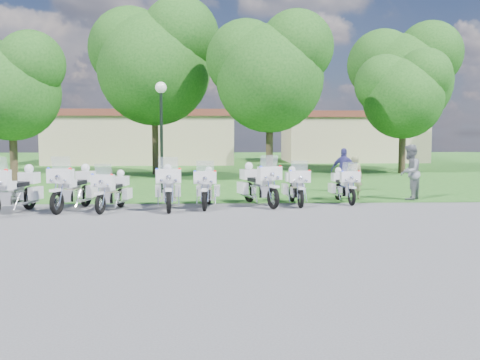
{
  "coord_description": "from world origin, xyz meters",
  "views": [
    {
      "loc": [
        0.08,
        -14.73,
        2.34
      ],
      "look_at": [
        0.64,
        1.2,
        0.95
      ],
      "focal_mm": 40.0,
      "sensor_mm": 36.0,
      "label": 1
    }
  ],
  "objects_px": {
    "lamp_post": "(161,110)",
    "bystander_c": "(344,170)",
    "motorcycle_2": "(112,190)",
    "bystander_b": "(410,172)",
    "motorcycle_0": "(14,189)",
    "motorcycle_7": "(344,185)",
    "motorcycle_4": "(207,187)",
    "motorcycle_1": "(74,187)",
    "motorcycle_6": "(296,186)",
    "bystander_a": "(354,178)",
    "motorcycle_5": "(259,184)",
    "motorcycle_3": "(168,187)"
  },
  "relations": [
    {
      "from": "motorcycle_6",
      "to": "motorcycle_7",
      "type": "relative_size",
      "value": 1.06
    },
    {
      "from": "motorcycle_1",
      "to": "motorcycle_2",
      "type": "height_order",
      "value": "motorcycle_1"
    },
    {
      "from": "motorcycle_0",
      "to": "lamp_post",
      "type": "height_order",
      "value": "lamp_post"
    },
    {
      "from": "motorcycle_3",
      "to": "bystander_a",
      "type": "xyz_separation_m",
      "value": [
        6.39,
        2.19,
        0.09
      ]
    },
    {
      "from": "motorcycle_2",
      "to": "bystander_b",
      "type": "relative_size",
      "value": 1.11
    },
    {
      "from": "motorcycle_2",
      "to": "motorcycle_5",
      "type": "relative_size",
      "value": 0.91
    },
    {
      "from": "motorcycle_2",
      "to": "motorcycle_7",
      "type": "bearing_deg",
      "value": -156.54
    },
    {
      "from": "motorcycle_1",
      "to": "motorcycle_3",
      "type": "height_order",
      "value": "motorcycle_1"
    },
    {
      "from": "bystander_b",
      "to": "motorcycle_4",
      "type": "bearing_deg",
      "value": -41.09
    },
    {
      "from": "motorcycle_7",
      "to": "bystander_a",
      "type": "xyz_separation_m",
      "value": [
        0.57,
        0.81,
        0.19
      ]
    },
    {
      "from": "motorcycle_4",
      "to": "motorcycle_5",
      "type": "height_order",
      "value": "motorcycle_5"
    },
    {
      "from": "bystander_c",
      "to": "bystander_b",
      "type": "bearing_deg",
      "value": 136.71
    },
    {
      "from": "motorcycle_2",
      "to": "motorcycle_3",
      "type": "bearing_deg",
      "value": -160.08
    },
    {
      "from": "motorcycle_1",
      "to": "bystander_c",
      "type": "bearing_deg",
      "value": -141.33
    },
    {
      "from": "motorcycle_5",
      "to": "lamp_post",
      "type": "relative_size",
      "value": 0.54
    },
    {
      "from": "motorcycle_5",
      "to": "bystander_a",
      "type": "bearing_deg",
      "value": -179.29
    },
    {
      "from": "motorcycle_6",
      "to": "bystander_a",
      "type": "bearing_deg",
      "value": -152.39
    },
    {
      "from": "motorcycle_2",
      "to": "lamp_post",
      "type": "distance_m",
      "value": 5.43
    },
    {
      "from": "bystander_c",
      "to": "lamp_post",
      "type": "bearing_deg",
      "value": 14.58
    },
    {
      "from": "motorcycle_2",
      "to": "bystander_b",
      "type": "xyz_separation_m",
      "value": [
        9.96,
        2.17,
        0.36
      ]
    },
    {
      "from": "motorcycle_1",
      "to": "bystander_c",
      "type": "height_order",
      "value": "bystander_c"
    },
    {
      "from": "motorcycle_5",
      "to": "lamp_post",
      "type": "distance_m",
      "value": 5.69
    },
    {
      "from": "motorcycle_1",
      "to": "bystander_c",
      "type": "distance_m",
      "value": 10.52
    },
    {
      "from": "motorcycle_4",
      "to": "motorcycle_6",
      "type": "relative_size",
      "value": 1.02
    },
    {
      "from": "motorcycle_7",
      "to": "motorcycle_5",
      "type": "bearing_deg",
      "value": 7.39
    },
    {
      "from": "motorcycle_3",
      "to": "bystander_c",
      "type": "relative_size",
      "value": 1.4
    },
    {
      "from": "motorcycle_2",
      "to": "motorcycle_5",
      "type": "distance_m",
      "value": 4.66
    },
    {
      "from": "motorcycle_1",
      "to": "motorcycle_5",
      "type": "xyz_separation_m",
      "value": [
        5.74,
        0.86,
        -0.0
      ]
    },
    {
      "from": "motorcycle_2",
      "to": "bystander_c",
      "type": "xyz_separation_m",
      "value": [
        8.23,
        4.79,
        0.26
      ]
    },
    {
      "from": "motorcycle_7",
      "to": "lamp_post",
      "type": "bearing_deg",
      "value": -29.59
    },
    {
      "from": "motorcycle_2",
      "to": "lamp_post",
      "type": "bearing_deg",
      "value": -90.95
    },
    {
      "from": "motorcycle_1",
      "to": "motorcycle_7",
      "type": "distance_m",
      "value": 8.82
    },
    {
      "from": "motorcycle_4",
      "to": "bystander_c",
      "type": "height_order",
      "value": "bystander_c"
    },
    {
      "from": "motorcycle_5",
      "to": "bystander_b",
      "type": "bearing_deg",
      "value": 170.6
    },
    {
      "from": "motorcycle_3",
      "to": "motorcycle_2",
      "type": "bearing_deg",
      "value": 2.36
    },
    {
      "from": "motorcycle_0",
      "to": "motorcycle_4",
      "type": "bearing_deg",
      "value": -156.23
    },
    {
      "from": "motorcycle_3",
      "to": "motorcycle_5",
      "type": "height_order",
      "value": "motorcycle_5"
    },
    {
      "from": "motorcycle_0",
      "to": "motorcycle_1",
      "type": "distance_m",
      "value": 1.69
    },
    {
      "from": "bystander_b",
      "to": "motorcycle_0",
      "type": "bearing_deg",
      "value": -41.54
    },
    {
      "from": "motorcycle_4",
      "to": "bystander_b",
      "type": "xyz_separation_m",
      "value": [
        7.08,
        1.57,
        0.34
      ]
    },
    {
      "from": "lamp_post",
      "to": "motorcycle_3",
      "type": "bearing_deg",
      "value": -81.27
    },
    {
      "from": "bystander_a",
      "to": "bystander_b",
      "type": "xyz_separation_m",
      "value": [
        1.89,
        -0.27,
        0.2
      ]
    },
    {
      "from": "motorcycle_3",
      "to": "motorcycle_7",
      "type": "bearing_deg",
      "value": -173.1
    },
    {
      "from": "motorcycle_2",
      "to": "bystander_a",
      "type": "relative_size",
      "value": 1.39
    },
    {
      "from": "motorcycle_5",
      "to": "bystander_a",
      "type": "xyz_separation_m",
      "value": [
        3.52,
        1.45,
        0.08
      ]
    },
    {
      "from": "motorcycle_1",
      "to": "motorcycle_4",
      "type": "height_order",
      "value": "motorcycle_1"
    },
    {
      "from": "lamp_post",
      "to": "bystander_c",
      "type": "xyz_separation_m",
      "value": [
        7.24,
        0.16,
        -2.38
      ]
    },
    {
      "from": "motorcycle_0",
      "to": "motorcycle_7",
      "type": "relative_size",
      "value": 1.2
    },
    {
      "from": "motorcycle_0",
      "to": "bystander_c",
      "type": "relative_size",
      "value": 1.43
    },
    {
      "from": "bystander_a",
      "to": "motorcycle_5",
      "type": "bearing_deg",
      "value": 37.46
    }
  ]
}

